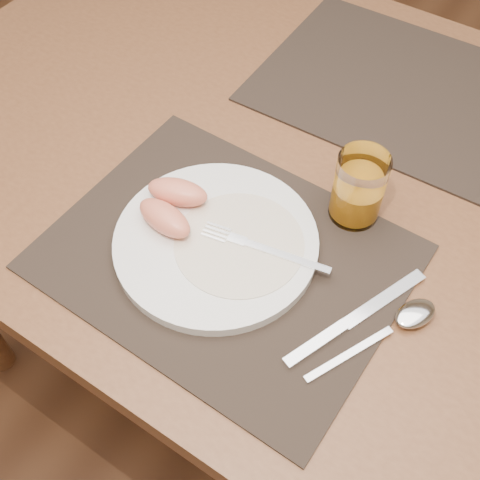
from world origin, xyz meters
name	(u,v)px	position (x,y,z in m)	size (l,w,h in m)	color
ground	(289,373)	(0.00, 0.00, 0.00)	(5.00, 5.00, 0.00)	brown
table	(317,200)	(0.00, 0.00, 0.67)	(1.40, 0.90, 0.75)	brown
placemat_near	(225,257)	(-0.02, -0.22, 0.75)	(0.45, 0.35, 0.00)	#2C221B
placemat_far	(400,88)	(0.02, 0.22, 0.75)	(0.45, 0.35, 0.00)	#2C221B
plate	(216,242)	(-0.04, -0.21, 0.76)	(0.27, 0.27, 0.02)	white
plate_dressing	(239,243)	(-0.01, -0.20, 0.77)	(0.17, 0.17, 0.00)	white
fork	(254,246)	(0.00, -0.20, 0.77)	(0.17, 0.05, 0.00)	silver
knife	(345,325)	(0.15, -0.23, 0.76)	(0.09, 0.21, 0.01)	silver
spoon	(406,319)	(0.21, -0.18, 0.76)	(0.10, 0.18, 0.01)	silver
juice_glass	(358,190)	(0.08, -0.06, 0.80)	(0.07, 0.07, 0.10)	white
grapefruit_wedges	(171,205)	(-0.12, -0.21, 0.79)	(0.10, 0.10, 0.03)	#E87F5E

